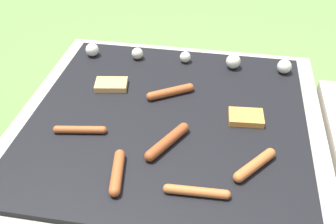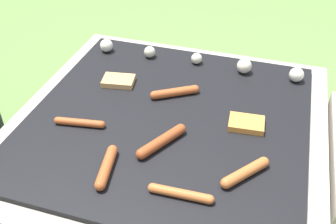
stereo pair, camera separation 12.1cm
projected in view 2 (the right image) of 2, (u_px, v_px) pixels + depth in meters
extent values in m
plane|color=#608442|center=(168.00, 208.00, 1.50)|extent=(14.00, 14.00, 0.00)
cube|color=#A89E8C|center=(168.00, 169.00, 1.37)|extent=(0.97, 0.97, 0.43)
cube|color=black|center=(168.00, 119.00, 1.23)|extent=(0.85, 0.85, 0.02)
cylinder|color=#A34C23|center=(107.00, 167.00, 1.04)|extent=(0.05, 0.13, 0.03)
sphere|color=#A34C23|center=(112.00, 150.00, 1.09)|extent=(0.03, 0.03, 0.03)
sphere|color=#A34C23|center=(100.00, 185.00, 0.99)|extent=(0.03, 0.03, 0.03)
cylinder|color=#B7602D|center=(245.00, 172.00, 1.02)|extent=(0.11, 0.12, 0.03)
sphere|color=#B7602D|center=(264.00, 162.00, 1.05)|extent=(0.03, 0.03, 0.03)
sphere|color=#B7602D|center=(226.00, 183.00, 0.99)|extent=(0.03, 0.03, 0.03)
cylinder|color=#A34C23|center=(175.00, 92.00, 1.31)|extent=(0.14, 0.10, 0.03)
sphere|color=#A34C23|center=(195.00, 89.00, 1.33)|extent=(0.03, 0.03, 0.03)
sphere|color=#A34C23|center=(154.00, 95.00, 1.30)|extent=(0.03, 0.03, 0.03)
cylinder|color=#A34C23|center=(80.00, 122.00, 1.19)|extent=(0.14, 0.04, 0.02)
sphere|color=#A34C23|center=(102.00, 125.00, 1.18)|extent=(0.02, 0.02, 0.02)
sphere|color=#A34C23|center=(58.00, 120.00, 1.20)|extent=(0.02, 0.02, 0.02)
cylinder|color=#B7602D|center=(181.00, 194.00, 0.97)|extent=(0.15, 0.03, 0.02)
sphere|color=#B7602D|center=(152.00, 188.00, 0.99)|extent=(0.02, 0.02, 0.02)
sphere|color=#B7602D|center=(210.00, 200.00, 0.96)|extent=(0.02, 0.02, 0.02)
cylinder|color=#93421E|center=(162.00, 141.00, 1.12)|extent=(0.10, 0.15, 0.03)
sphere|color=#93421E|center=(141.00, 154.00, 1.08)|extent=(0.03, 0.03, 0.03)
sphere|color=#93421E|center=(181.00, 129.00, 1.16)|extent=(0.03, 0.03, 0.03)
cube|color=#D18438|center=(246.00, 124.00, 1.19)|extent=(0.11, 0.09, 0.02)
cube|color=tan|center=(118.00, 81.00, 1.37)|extent=(0.12, 0.09, 0.02)
sphere|color=silver|center=(106.00, 46.00, 1.54)|extent=(0.05, 0.05, 0.05)
sphere|color=beige|center=(150.00, 52.00, 1.51)|extent=(0.04, 0.04, 0.04)
sphere|color=beige|center=(197.00, 58.00, 1.47)|extent=(0.04, 0.04, 0.04)
sphere|color=beige|center=(244.00, 66.00, 1.42)|extent=(0.05, 0.05, 0.05)
sphere|color=silver|center=(296.00, 75.00, 1.38)|extent=(0.05, 0.05, 0.05)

